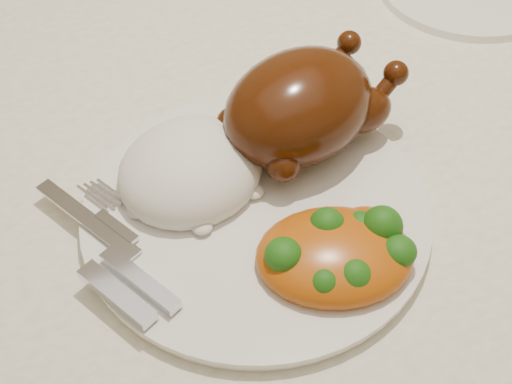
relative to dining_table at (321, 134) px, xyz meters
name	(u,v)px	position (x,y,z in m)	size (l,w,h in m)	color
dining_table	(321,134)	(0.00, 0.00, 0.00)	(1.60, 0.90, 0.76)	brown
tablecloth	(325,85)	(0.00, 0.00, 0.07)	(1.73, 1.03, 0.18)	white
dinner_plate	(256,213)	(-0.16, -0.16, 0.11)	(0.29, 0.29, 0.01)	white
roast_chicken	(303,105)	(-0.09, -0.10, 0.16)	(0.19, 0.14, 0.09)	#431C07
rice_mound	(190,171)	(-0.20, -0.11, 0.13)	(0.16, 0.15, 0.07)	white
mac_and_cheese	(340,251)	(-0.12, -0.24, 0.13)	(0.15, 0.13, 0.05)	#CD520D
cutlery	(118,263)	(-0.28, -0.17, 0.12)	(0.07, 0.18, 0.01)	silver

